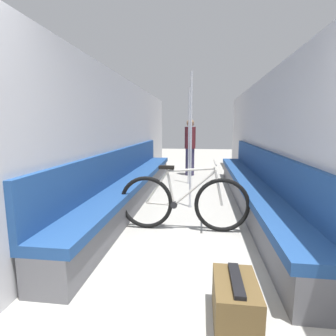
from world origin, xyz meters
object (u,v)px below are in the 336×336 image
at_px(bench_seat_row_left, 133,184).
at_px(grab_pole_far, 189,138).
at_px(grab_pole_near, 191,143).
at_px(bench_seat_row_right, 252,188).
at_px(luggage_bag, 235,301).
at_px(bicycle, 183,202).
at_px(passenger_standing, 190,147).

distance_m(bench_seat_row_left, grab_pole_far, 2.04).
bearing_deg(bench_seat_row_left, grab_pole_far, 59.98).
xyz_separation_m(bench_seat_row_left, grab_pole_near, (1.06, -0.24, 0.78)).
height_order(bench_seat_row_left, bench_seat_row_right, same).
bearing_deg(bench_seat_row_right, luggage_bag, -102.34).
distance_m(bench_seat_row_right, bicycle, 1.69).
distance_m(bench_seat_row_right, luggage_bag, 2.96).
distance_m(passenger_standing, luggage_bag, 5.65).
height_order(bench_seat_row_left, passenger_standing, passenger_standing).
xyz_separation_m(grab_pole_near, grab_pole_far, (-0.12, 1.87, 0.00)).
bearing_deg(grab_pole_near, bench_seat_row_right, 12.85).
bearing_deg(bicycle, grab_pole_far, 107.35).
relative_size(bench_seat_row_right, grab_pole_far, 2.56).
height_order(grab_pole_near, grab_pole_far, same).
relative_size(bicycle, grab_pole_far, 0.76).
bearing_deg(bench_seat_row_left, passenger_standing, 71.04).
xyz_separation_m(bench_seat_row_right, luggage_bag, (-0.63, -2.89, -0.15)).
bearing_deg(luggage_bag, bench_seat_row_right, 77.66).
relative_size(bicycle, grab_pole_near, 0.76).
bearing_deg(grab_pole_near, bicycle, -92.39).
height_order(grab_pole_far, passenger_standing, grab_pole_far).
height_order(grab_pole_near, luggage_bag, grab_pole_near).
bearing_deg(bicycle, bench_seat_row_right, 64.59).
bearing_deg(grab_pole_near, passenger_standing, 92.57).
height_order(bench_seat_row_right, bicycle, bench_seat_row_right).
relative_size(grab_pole_far, luggage_bag, 4.70).
relative_size(passenger_standing, luggage_bag, 3.27).
relative_size(bench_seat_row_left, grab_pole_far, 2.56).
bearing_deg(grab_pole_far, bicycle, -88.51).
distance_m(bench_seat_row_left, grab_pole_near, 1.34).
bearing_deg(passenger_standing, grab_pole_far, 70.38).
xyz_separation_m(bench_seat_row_left, passenger_standing, (0.93, 2.70, 0.49)).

